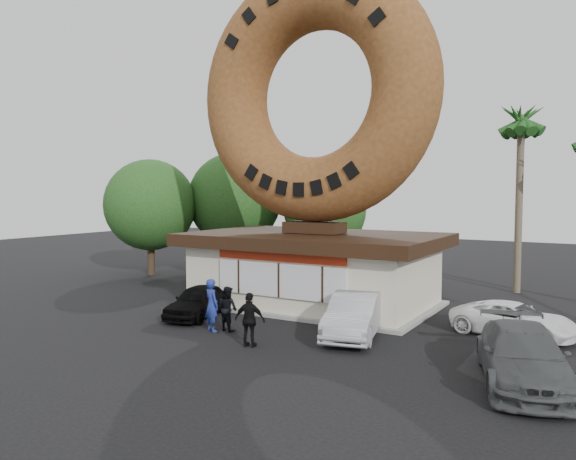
% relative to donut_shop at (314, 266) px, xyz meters
% --- Properties ---
extents(ground, '(90.00, 90.00, 0.00)m').
position_rel_donut_shop_xyz_m(ground, '(0.00, -5.98, -1.77)').
color(ground, black).
rests_on(ground, ground).
extents(donut_shop, '(11.20, 7.20, 3.80)m').
position_rel_donut_shop_xyz_m(donut_shop, '(0.00, 0.00, 0.00)').
color(donut_shop, silver).
rests_on(donut_shop, ground).
extents(giant_donut, '(11.41, 2.91, 11.41)m').
position_rel_donut_shop_xyz_m(giant_donut, '(0.00, 0.02, 7.74)').
color(giant_donut, '#92572A').
rests_on(giant_donut, donut_shop).
extents(tree_west, '(6.00, 6.00, 7.65)m').
position_rel_donut_shop_xyz_m(tree_west, '(-9.50, 7.02, 2.87)').
color(tree_west, '#473321').
rests_on(tree_west, ground).
extents(tree_mid, '(5.20, 5.20, 6.63)m').
position_rel_donut_shop_xyz_m(tree_mid, '(-4.00, 9.02, 2.25)').
color(tree_mid, '#473321').
rests_on(tree_mid, ground).
extents(tree_far, '(5.60, 5.60, 7.14)m').
position_rel_donut_shop_xyz_m(tree_far, '(-13.00, 3.02, 2.56)').
color(tree_far, '#473321').
rests_on(tree_far, ground).
extents(palm_near, '(2.60, 2.60, 9.75)m').
position_rel_donut_shop_xyz_m(palm_near, '(7.50, 8.02, 6.65)').
color(palm_near, '#726651').
rests_on(palm_near, ground).
extents(street_lamp, '(2.11, 0.20, 8.00)m').
position_rel_donut_shop_xyz_m(street_lamp, '(-1.86, 10.02, 2.72)').
color(street_lamp, '#59595E').
rests_on(street_lamp, ground).
extents(person_left, '(0.84, 0.72, 1.96)m').
position_rel_donut_shop_xyz_m(person_left, '(-1.01, -6.19, -0.79)').
color(person_left, navy).
rests_on(person_left, ground).
extents(person_center, '(0.93, 0.80, 1.66)m').
position_rel_donut_shop_xyz_m(person_center, '(-0.56, -5.82, -0.94)').
color(person_center, black).
rests_on(person_center, ground).
extents(person_right, '(1.13, 0.64, 1.82)m').
position_rel_donut_shop_xyz_m(person_right, '(1.39, -7.21, -0.85)').
color(person_right, black).
rests_on(person_right, ground).
extents(car_black, '(2.35, 4.11, 1.32)m').
position_rel_donut_shop_xyz_m(car_black, '(-2.96, -4.63, -1.11)').
color(car_black, black).
rests_on(car_black, ground).
extents(car_silver, '(2.66, 4.87, 1.52)m').
position_rel_donut_shop_xyz_m(car_silver, '(3.84, -4.20, -1.00)').
color(car_silver, '#B8B9BE').
rests_on(car_silver, ground).
extents(car_grey, '(3.52, 5.65, 1.53)m').
position_rel_donut_shop_xyz_m(car_grey, '(9.77, -6.47, -1.00)').
color(car_grey, '#505355').
rests_on(car_grey, ground).
extents(car_white, '(4.62, 2.74, 1.21)m').
position_rel_donut_shop_xyz_m(car_white, '(8.77, -1.27, -1.16)').
color(car_white, white).
rests_on(car_white, ground).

